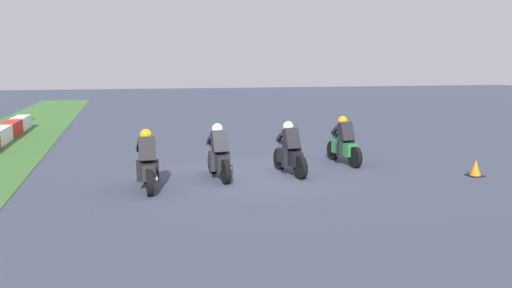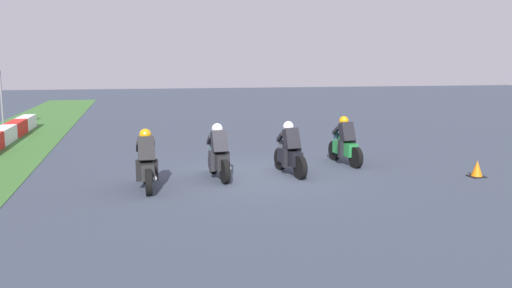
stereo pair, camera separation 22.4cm
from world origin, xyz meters
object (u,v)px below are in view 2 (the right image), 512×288
(rider_lane_a, at_px, (345,144))
(traffic_cone, at_px, (477,169))
(rider_lane_d, at_px, (147,164))
(rider_lane_c, at_px, (219,156))
(rider_lane_b, at_px, (290,153))

(rider_lane_a, xyz_separation_m, traffic_cone, (-2.69, -2.77, -0.41))
(rider_lane_a, bearing_deg, rider_lane_d, 102.15)
(rider_lane_a, distance_m, traffic_cone, 3.88)
(rider_lane_c, xyz_separation_m, traffic_cone, (-1.64, -6.99, -0.41))
(rider_lane_a, height_order, traffic_cone, rider_lane_a)
(rider_lane_c, height_order, rider_lane_d, same)
(traffic_cone, bearing_deg, rider_lane_c, 76.81)
(rider_lane_c, xyz_separation_m, rider_lane_d, (-0.76, 1.96, 0.00))
(rider_lane_b, height_order, rider_lane_c, same)
(rider_lane_a, bearing_deg, rider_lane_b, 111.33)
(rider_lane_b, bearing_deg, rider_lane_c, 84.65)
(rider_lane_d, bearing_deg, rider_lane_a, -74.55)
(rider_lane_a, xyz_separation_m, rider_lane_c, (-1.05, 4.23, 0.00))
(rider_lane_d, bearing_deg, rider_lane_b, -79.91)
(rider_lane_c, relative_size, rider_lane_d, 1.00)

